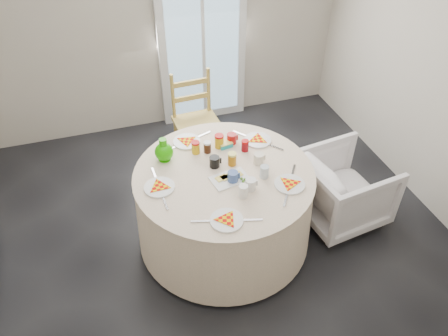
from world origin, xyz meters
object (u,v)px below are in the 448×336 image
object	(u,v)px
green_pitcher	(164,148)
armchair	(344,184)
wooden_chair	(197,124)
table	(224,207)

from	to	relation	value
green_pitcher	armchair	bearing A→B (deg)	-22.90
armchair	green_pitcher	distance (m)	1.63
green_pitcher	wooden_chair	bearing A→B (deg)	50.64
armchair	green_pitcher	size ratio (longest dim) A/B	3.71
green_pitcher	table	bearing A→B (deg)	-46.28
table	armchair	world-z (taller)	armchair
table	armchair	distance (m)	1.10
wooden_chair	green_pitcher	world-z (taller)	green_pitcher
armchair	green_pitcher	xyz separation A→B (m)	(-1.51, 0.38, 0.48)
table	armchair	size ratio (longest dim) A/B	2.02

